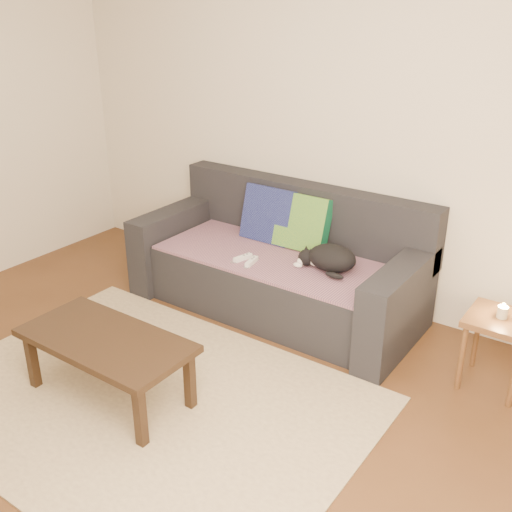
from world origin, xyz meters
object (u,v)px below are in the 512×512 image
Objects in this scene: wii_remote_a at (252,262)px; cat at (330,258)px; side_table at (499,330)px; wii_remote_b at (243,258)px; sofa at (280,268)px; coffee_table at (106,345)px.

cat is at bearing -76.48° from wii_remote_a.
wii_remote_a reaches higher than side_table.
sofa is at bearing -11.51° from wii_remote_b.
cat is at bearing -9.04° from sofa.
wii_remote_a is 0.15× the size of coffee_table.
side_table is 0.46× the size of coffee_table.
side_table is at bearing -94.47° from wii_remote_a.
sofa reaches higher than cat.
cat reaches higher than coffee_table.
sofa reaches higher than wii_remote_b.
side_table is at bearing 20.46° from cat.
sofa reaches higher than wii_remote_a.
cat is 1.57m from coffee_table.
sofa is 0.33m from wii_remote_a.
sofa is 4.62× the size of cat.
wii_remote_b is 1.72m from side_table.
wii_remote_a is 0.09m from wii_remote_b.
side_table is (1.71, 0.16, -0.08)m from wii_remote_b.
wii_remote_b reaches higher than coffee_table.
wii_remote_b is at bearing -115.96° from sofa.
wii_remote_a is 1.00× the size of wii_remote_b.
side_table reaches higher than coffee_table.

